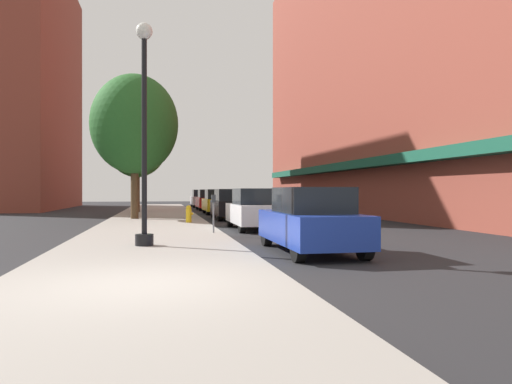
{
  "coord_description": "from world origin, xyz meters",
  "views": [
    {
      "loc": [
        0.27,
        -7.66,
        1.58
      ],
      "look_at": [
        6.38,
        23.01,
        1.48
      ],
      "focal_mm": 33.51,
      "sensor_mm": 36.0,
      "label": 1
    }
  ],
  "objects": [
    {
      "name": "car_red",
      "position": [
        4.0,
        30.47,
        0.81
      ],
      "size": [
        1.8,
        4.3,
        1.66
      ],
      "rotation": [
        0.0,
        0.0,
        -0.01
      ],
      "color": "black",
      "rests_on": "ground"
    },
    {
      "name": "car_silver",
      "position": [
        4.0,
        37.66,
        0.81
      ],
      "size": [
        1.8,
        4.3,
        1.66
      ],
      "rotation": [
        0.0,
        0.0,
        -0.01
      ],
      "color": "black",
      "rests_on": "ground"
    },
    {
      "name": "car_yellow",
      "position": [
        4.0,
        24.18,
        0.81
      ],
      "size": [
        1.8,
        4.3,
        1.66
      ],
      "rotation": [
        0.0,
        0.0,
        -0.01
      ],
      "color": "black",
      "rests_on": "ground"
    },
    {
      "name": "car_white",
      "position": [
        4.0,
        11.33,
        0.81
      ],
      "size": [
        1.8,
        4.3,
        1.66
      ],
      "rotation": [
        0.0,
        0.0,
        0.02
      ],
      "color": "black",
      "rests_on": "ground"
    },
    {
      "name": "tree_near",
      "position": [
        -1.35,
        25.88,
        4.91
      ],
      "size": [
        4.24,
        4.24,
        7.24
      ],
      "color": "#4C3823",
      "rests_on": "sidewalk_slab"
    },
    {
      "name": "lamppost",
      "position": [
        -0.17,
        5.32,
        3.2
      ],
      "size": [
        0.48,
        0.48,
        5.9
      ],
      "color": "black",
      "rests_on": "sidewalk_slab"
    },
    {
      "name": "car_blue",
      "position": [
        4.0,
        3.96,
        0.81
      ],
      "size": [
        1.8,
        4.3,
        1.66
      ],
      "rotation": [
        0.0,
        0.0,
        0.04
      ],
      "color": "black",
      "rests_on": "ground"
    },
    {
      "name": "building_right_brick",
      "position": [
        14.99,
        22.0,
        10.79
      ],
      "size": [
        6.8,
        40.0,
        21.63
      ],
      "color": "brown",
      "rests_on": "ground"
    },
    {
      "name": "building_far_background",
      "position": [
        -11.01,
        37.0,
        10.44
      ],
      "size": [
        6.8,
        18.0,
        20.92
      ],
      "color": "brown",
      "rests_on": "ground"
    },
    {
      "name": "sidewalk_slab",
      "position": [
        0.0,
        19.0,
        0.06
      ],
      "size": [
        4.8,
        50.0,
        0.12
      ],
      "primitive_type": "cube",
      "color": "gray",
      "rests_on": "ground"
    },
    {
      "name": "ground_plane",
      "position": [
        4.0,
        18.0,
        0.0
      ],
      "size": [
        90.0,
        90.0,
        0.0
      ],
      "primitive_type": "plane",
      "color": "#232326"
    },
    {
      "name": "fire_hydrant",
      "position": [
        1.51,
        14.25,
        0.52
      ],
      "size": [
        0.33,
        0.26,
        0.79
      ],
      "color": "gold",
      "rests_on": "sidewalk_slab"
    },
    {
      "name": "tree_mid",
      "position": [
        -1.08,
        17.87,
        5.01
      ],
      "size": [
        4.49,
        4.49,
        7.49
      ],
      "color": "#4C3823",
      "rests_on": "sidewalk_slab"
    },
    {
      "name": "parking_meter_near",
      "position": [
        2.05,
        8.8,
        0.95
      ],
      "size": [
        0.14,
        0.09,
        1.31
      ],
      "color": "slate",
      "rests_on": "sidewalk_slab"
    },
    {
      "name": "car_black",
      "position": [
        4.0,
        18.18,
        0.81
      ],
      "size": [
        1.8,
        4.3,
        1.66
      ],
      "rotation": [
        0.0,
        0.0,
        -0.01
      ],
      "color": "black",
      "rests_on": "ground"
    }
  ]
}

